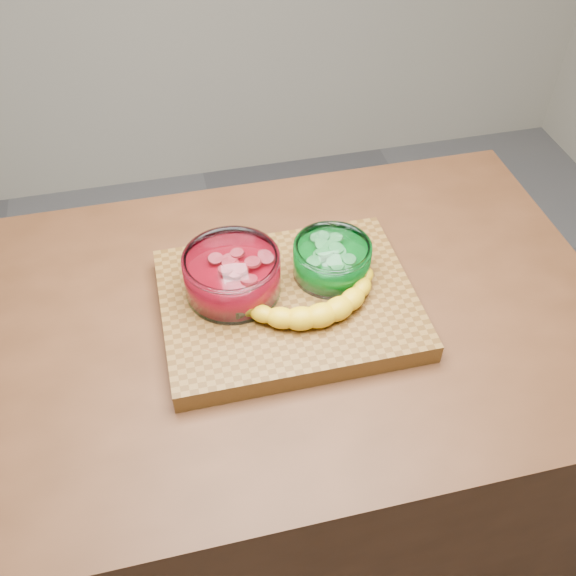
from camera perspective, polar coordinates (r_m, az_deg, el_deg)
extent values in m
plane|color=slate|center=(1.94, 0.00, -20.34)|extent=(3.50, 3.50, 0.00)
cube|color=#502D18|center=(1.54, 0.00, -13.46)|extent=(1.20, 0.80, 0.90)
cube|color=brown|center=(1.16, 0.00, -1.39)|extent=(0.45, 0.35, 0.04)
cylinder|color=white|center=(1.13, -4.98, 1.23)|extent=(0.17, 0.17, 0.08)
cylinder|color=red|center=(1.14, -4.95, 0.79)|extent=(0.15, 0.15, 0.05)
cylinder|color=#F74E5C|center=(1.12, -5.05, 1.95)|extent=(0.14, 0.14, 0.02)
cylinder|color=white|center=(1.17, 3.92, 2.54)|extent=(0.14, 0.14, 0.07)
cylinder|color=#098C20|center=(1.17, 3.90, 2.22)|extent=(0.12, 0.12, 0.04)
cylinder|color=#66D96E|center=(1.15, 3.97, 3.22)|extent=(0.11, 0.11, 0.02)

